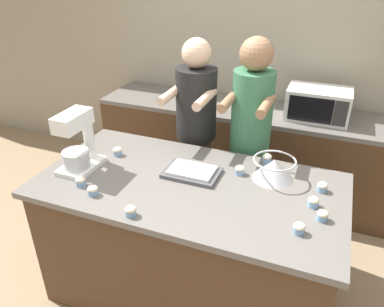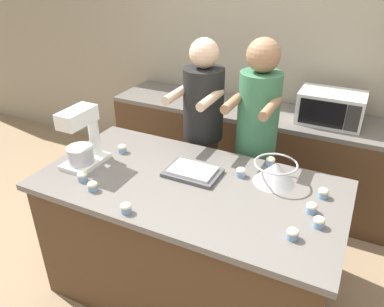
{
  "view_description": "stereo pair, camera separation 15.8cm",
  "coord_description": "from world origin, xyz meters",
  "px_view_note": "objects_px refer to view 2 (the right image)",
  "views": [
    {
      "loc": [
        0.73,
        -1.78,
        2.16
      ],
      "look_at": [
        0.0,
        0.05,
        1.1
      ],
      "focal_mm": 35.0,
      "sensor_mm": 36.0,
      "label": 1
    },
    {
      "loc": [
        0.87,
        -1.72,
        2.16
      ],
      "look_at": [
        0.0,
        0.05,
        1.1
      ],
      "focal_mm": 35.0,
      "sensor_mm": 36.0,
      "label": 2
    }
  ],
  "objects_px": {
    "person_right": "(255,146)",
    "cupcake_9": "(312,208)",
    "cupcake_4": "(93,186)",
    "cupcake_6": "(293,234)",
    "mixing_bowl": "(275,172)",
    "microwave_oven": "(331,108)",
    "stand_mixer": "(82,141)",
    "person_left": "(203,138)",
    "cupcake_1": "(323,193)",
    "cupcake_2": "(122,148)",
    "cupcake_8": "(241,172)",
    "cupcake_0": "(270,161)",
    "baking_tray": "(193,172)",
    "cupcake_5": "(319,222)",
    "cupcake_3": "(82,176)",
    "cupcake_7": "(126,208)"
  },
  "relations": [
    {
      "from": "person_right",
      "to": "cupcake_9",
      "type": "xyz_separation_m",
      "value": [
        0.52,
        -0.64,
        0.04
      ]
    },
    {
      "from": "cupcake_4",
      "to": "cupcake_6",
      "type": "bearing_deg",
      "value": 4.8
    },
    {
      "from": "mixing_bowl",
      "to": "microwave_oven",
      "type": "height_order",
      "value": "microwave_oven"
    },
    {
      "from": "stand_mixer",
      "to": "person_left",
      "type": "bearing_deg",
      "value": 56.53
    },
    {
      "from": "cupcake_1",
      "to": "cupcake_6",
      "type": "relative_size",
      "value": 1.0
    },
    {
      "from": "person_right",
      "to": "cupcake_6",
      "type": "relative_size",
      "value": 27.67
    },
    {
      "from": "cupcake_6",
      "to": "cupcake_9",
      "type": "distance_m",
      "value": 0.26
    },
    {
      "from": "person_right",
      "to": "mixing_bowl",
      "type": "height_order",
      "value": "person_right"
    },
    {
      "from": "cupcake_6",
      "to": "cupcake_9",
      "type": "bearing_deg",
      "value": 80.52
    },
    {
      "from": "stand_mixer",
      "to": "microwave_oven",
      "type": "relative_size",
      "value": 0.75
    },
    {
      "from": "cupcake_2",
      "to": "cupcake_8",
      "type": "bearing_deg",
      "value": 4.49
    },
    {
      "from": "cupcake_0",
      "to": "cupcake_4",
      "type": "xyz_separation_m",
      "value": [
        -0.86,
        -0.75,
        0.0
      ]
    },
    {
      "from": "microwave_oven",
      "to": "cupcake_6",
      "type": "bearing_deg",
      "value": -87.7
    },
    {
      "from": "person_left",
      "to": "stand_mixer",
      "type": "bearing_deg",
      "value": -123.47
    },
    {
      "from": "baking_tray",
      "to": "cupcake_6",
      "type": "distance_m",
      "value": 0.78
    },
    {
      "from": "baking_tray",
      "to": "cupcake_2",
      "type": "relative_size",
      "value": 5.64
    },
    {
      "from": "person_right",
      "to": "stand_mixer",
      "type": "height_order",
      "value": "person_right"
    },
    {
      "from": "cupcake_5",
      "to": "person_right",
      "type": "bearing_deg",
      "value": 127.52
    },
    {
      "from": "cupcake_0",
      "to": "cupcake_2",
      "type": "bearing_deg",
      "value": -163.85
    },
    {
      "from": "cupcake_3",
      "to": "cupcake_6",
      "type": "relative_size",
      "value": 1.0
    },
    {
      "from": "person_right",
      "to": "cupcake_9",
      "type": "relative_size",
      "value": 27.67
    },
    {
      "from": "person_left",
      "to": "cupcake_8",
      "type": "distance_m",
      "value": 0.66
    },
    {
      "from": "cupcake_0",
      "to": "cupcake_5",
      "type": "distance_m",
      "value": 0.64
    },
    {
      "from": "baking_tray",
      "to": "microwave_oven",
      "type": "bearing_deg",
      "value": 64.01
    },
    {
      "from": "cupcake_6",
      "to": "mixing_bowl",
      "type": "bearing_deg",
      "value": 115.22
    },
    {
      "from": "stand_mixer",
      "to": "cupcake_9",
      "type": "distance_m",
      "value": 1.46
    },
    {
      "from": "baking_tray",
      "to": "cupcake_5",
      "type": "relative_size",
      "value": 5.64
    },
    {
      "from": "cupcake_8",
      "to": "cupcake_5",
      "type": "bearing_deg",
      "value": -28.91
    },
    {
      "from": "baking_tray",
      "to": "cupcake_7",
      "type": "bearing_deg",
      "value": -106.21
    },
    {
      "from": "mixing_bowl",
      "to": "cupcake_5",
      "type": "bearing_deg",
      "value": -44.65
    },
    {
      "from": "cupcake_8",
      "to": "cupcake_7",
      "type": "bearing_deg",
      "value": -124.39
    },
    {
      "from": "person_right",
      "to": "stand_mixer",
      "type": "relative_size",
      "value": 4.32
    },
    {
      "from": "mixing_bowl",
      "to": "cupcake_4",
      "type": "relative_size",
      "value": 4.33
    },
    {
      "from": "stand_mixer",
      "to": "cupcake_5",
      "type": "height_order",
      "value": "stand_mixer"
    },
    {
      "from": "person_left",
      "to": "baking_tray",
      "type": "distance_m",
      "value": 0.61
    },
    {
      "from": "stand_mixer",
      "to": "microwave_oven",
      "type": "bearing_deg",
      "value": 48.28
    },
    {
      "from": "baking_tray",
      "to": "cupcake_5",
      "type": "bearing_deg",
      "value": -12.2
    },
    {
      "from": "person_left",
      "to": "cupcake_5",
      "type": "height_order",
      "value": "person_left"
    },
    {
      "from": "person_left",
      "to": "cupcake_7",
      "type": "height_order",
      "value": "person_left"
    },
    {
      "from": "person_right",
      "to": "cupcake_7",
      "type": "relative_size",
      "value": 27.67
    },
    {
      "from": "cupcake_2",
      "to": "cupcake_6",
      "type": "distance_m",
      "value": 1.33
    },
    {
      "from": "mixing_bowl",
      "to": "cupcake_4",
      "type": "distance_m",
      "value": 1.09
    },
    {
      "from": "person_left",
      "to": "cupcake_2",
      "type": "relative_size",
      "value": 27.03
    },
    {
      "from": "person_left",
      "to": "cupcake_4",
      "type": "xyz_separation_m",
      "value": [
        -0.26,
        -1.0,
        0.07
      ]
    },
    {
      "from": "cupcake_2",
      "to": "cupcake_9",
      "type": "height_order",
      "value": "same"
    },
    {
      "from": "stand_mixer",
      "to": "cupcake_4",
      "type": "bearing_deg",
      "value": -42.48
    },
    {
      "from": "baking_tray",
      "to": "cupcake_4",
      "type": "relative_size",
      "value": 5.64
    },
    {
      "from": "mixing_bowl",
      "to": "cupcake_0",
      "type": "xyz_separation_m",
      "value": [
        -0.08,
        0.19,
        -0.04
      ]
    },
    {
      "from": "person_left",
      "to": "cupcake_2",
      "type": "distance_m",
      "value": 0.65
    },
    {
      "from": "person_left",
      "to": "cupcake_9",
      "type": "relative_size",
      "value": 27.03
    }
  ]
}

